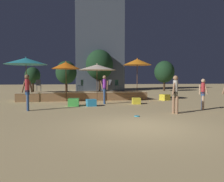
# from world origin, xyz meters

# --- Properties ---
(ground_plane) EXTENTS (120.00, 120.00, 0.00)m
(ground_plane) POSITION_xyz_m (0.00, 0.00, 0.00)
(ground_plane) COLOR tan
(wooden_deck) EXTENTS (9.76, 2.29, 0.68)m
(wooden_deck) POSITION_xyz_m (-1.50, 10.18, 0.30)
(wooden_deck) COLOR olive
(wooden_deck) RESTS_ON ground
(patio_umbrella_0) EXTENTS (2.08, 2.08, 2.94)m
(patio_umbrella_0) POSITION_xyz_m (-2.82, 9.00, 2.61)
(patio_umbrella_0) COLOR brown
(patio_umbrella_0) RESTS_ON ground
(patio_umbrella_1) EXTENTS (2.88, 2.88, 3.17)m
(patio_umbrella_1) POSITION_xyz_m (-5.50, 8.70, 2.86)
(patio_umbrella_1) COLOR brown
(patio_umbrella_1) RESTS_ON ground
(patio_umbrella_2) EXTENTS (2.75, 2.75, 2.78)m
(patio_umbrella_2) POSITION_xyz_m (-0.60, 8.74, 2.49)
(patio_umbrella_2) COLOR brown
(patio_umbrella_2) RESTS_ON ground
(patio_umbrella_3) EXTENTS (2.22, 2.22, 3.26)m
(patio_umbrella_3) POSITION_xyz_m (2.55, 9.10, 2.94)
(patio_umbrella_3) COLOR brown
(patio_umbrella_3) RESTS_ON ground
(cube_seat_0) EXTENTS (0.54, 0.54, 0.42)m
(cube_seat_0) POSITION_xyz_m (1.75, 6.55, 0.21)
(cube_seat_0) COLOR yellow
(cube_seat_0) RESTS_ON ground
(cube_seat_1) EXTENTS (0.63, 0.63, 0.41)m
(cube_seat_1) POSITION_xyz_m (-1.24, 5.97, 0.21)
(cube_seat_1) COLOR #2D9EDB
(cube_seat_1) RESTS_ON ground
(cube_seat_2) EXTENTS (0.69, 0.69, 0.46)m
(cube_seat_2) POSITION_xyz_m (-2.29, 6.19, 0.23)
(cube_seat_2) COLOR #4CC651
(cube_seat_2) RESTS_ON ground
(cube_seat_3) EXTENTS (0.77, 0.77, 0.46)m
(cube_seat_3) POSITION_xyz_m (4.64, 8.65, 0.23)
(cube_seat_3) COLOR yellow
(cube_seat_3) RESTS_ON ground
(person_1) EXTENTS (0.54, 0.31, 1.87)m
(person_1) POSITION_xyz_m (-0.29, 6.95, 1.05)
(person_1) COLOR #2D4C7F
(person_1) RESTS_ON ground
(person_2) EXTENTS (0.45, 0.28, 1.65)m
(person_2) POSITION_xyz_m (4.50, 3.39, 0.88)
(person_2) COLOR #2D4C7F
(person_2) RESTS_ON ground
(person_3) EXTENTS (0.57, 0.30, 1.87)m
(person_3) POSITION_xyz_m (-4.62, 4.61, 1.05)
(person_3) COLOR #2D4C7F
(person_3) RESTS_ON ground
(person_4) EXTENTS (0.47, 0.39, 1.81)m
(person_4) POSITION_xyz_m (2.48, 2.47, 1.00)
(person_4) COLOR #997051
(person_4) RESTS_ON ground
(bistro_chair_0) EXTENTS (0.47, 0.48, 0.90)m
(bistro_chair_0) POSITION_xyz_m (1.16, 9.94, 1.23)
(bistro_chair_0) COLOR #1E4C47
(bistro_chair_0) RESTS_ON wooden_deck
(bistro_chair_1) EXTENTS (0.47, 0.46, 0.90)m
(bistro_chair_1) POSITION_xyz_m (-1.70, 9.96, 1.23)
(bistro_chair_1) COLOR #1E4C47
(bistro_chair_1) RESTS_ON wooden_deck
(bistro_chair_2) EXTENTS (0.44, 0.44, 0.90)m
(bistro_chair_2) POSITION_xyz_m (-5.02, 10.79, 1.23)
(bistro_chair_2) COLOR #47474C
(bistro_chair_2) RESTS_ON wooden_deck
(bistro_chair_3) EXTENTS (0.47, 0.47, 0.90)m
(bistro_chair_3) POSITION_xyz_m (0.66, 10.73, 1.23)
(bistro_chair_3) COLOR #47474C
(bistro_chair_3) RESTS_ON wooden_deck
(frisbee_disc) EXTENTS (0.24, 0.24, 0.03)m
(frisbee_disc) POSITION_xyz_m (0.46, 1.96, 0.02)
(frisbee_disc) COLOR #33B2D8
(frisbee_disc) RESTS_ON ground
(background_tree_0) EXTENTS (3.63, 3.63, 5.54)m
(background_tree_0) POSITION_xyz_m (1.09, 21.88, 3.54)
(background_tree_0) COLOR #3D2B1C
(background_tree_0) RESTS_ON ground
(background_tree_1) EXTENTS (2.43, 2.43, 3.73)m
(background_tree_1) POSITION_xyz_m (-3.16, 18.95, 2.39)
(background_tree_1) COLOR #3D2B1C
(background_tree_1) RESTS_ON ground
(background_tree_2) EXTENTS (2.71, 2.71, 4.11)m
(background_tree_2) POSITION_xyz_m (9.93, 21.09, 2.61)
(background_tree_2) COLOR #3D2B1C
(background_tree_2) RESTS_ON ground
(background_tree_3) EXTENTS (1.85, 1.85, 3.12)m
(background_tree_3) POSITION_xyz_m (-7.32, 21.19, 2.08)
(background_tree_3) COLOR #3D2B1C
(background_tree_3) RESTS_ON ground
(distant_building) EXTENTS (6.69, 4.38, 13.49)m
(distant_building) POSITION_xyz_m (1.32, 24.61, 6.74)
(distant_building) COLOR #4C5666
(distant_building) RESTS_ON ground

